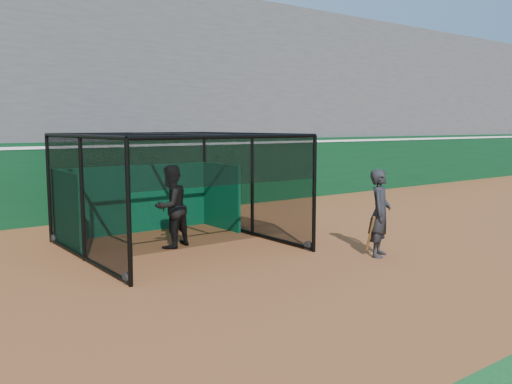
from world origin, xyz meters
TOP-DOWN VIEW (x-y plane):
  - ground at (0.00, 0.00)m, footprint 120.00×120.00m
  - outfield_wall at (0.00, 8.50)m, footprint 50.00×0.50m
  - grandstand at (0.00, 12.27)m, footprint 50.00×7.85m
  - batting_cage at (-0.91, 3.36)m, footprint 4.77×5.01m
  - batter at (-1.05, 3.38)m, footprint 1.21×1.08m
  - on_deck_player at (2.35, -0.33)m, footprint 0.88×0.79m

SIDE VIEW (x-z plane):
  - ground at x=0.00m, z-range 0.00..0.00m
  - on_deck_player at x=2.35m, z-range 0.00..2.01m
  - batter at x=-1.05m, z-range 0.00..2.05m
  - outfield_wall at x=0.00m, z-range 0.04..2.54m
  - batting_cage at x=-0.91m, z-range 0.00..2.77m
  - grandstand at x=0.00m, z-range 0.00..8.95m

